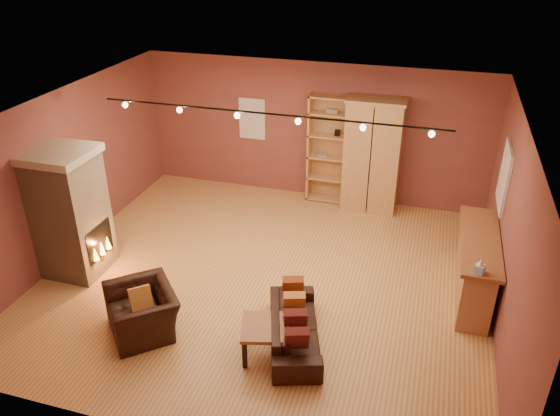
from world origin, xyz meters
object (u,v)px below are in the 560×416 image
(coffee_table, at_px, (266,330))
(loveseat, at_px, (295,322))
(armchair, at_px, (142,305))
(bookcase, at_px, (331,148))
(fireplace, at_px, (71,213))
(bar_counter, at_px, (475,267))
(armoire, at_px, (372,155))

(coffee_table, bearing_deg, loveseat, 48.03)
(armchair, height_order, coffee_table, armchair)
(bookcase, distance_m, coffee_table, 4.85)
(bookcase, height_order, armchair, bookcase)
(loveseat, xyz_separation_m, coffee_table, (-0.31, -0.34, 0.06))
(bookcase, height_order, loveseat, bookcase)
(fireplace, xyz_separation_m, bar_counter, (6.24, 1.10, -0.55))
(fireplace, height_order, coffee_table, fireplace)
(bookcase, xyz_separation_m, coffee_table, (0.15, -4.80, -0.72))
(fireplace, xyz_separation_m, armchair, (1.79, -1.09, -0.62))
(armchair, bearing_deg, loveseat, 57.96)
(bookcase, height_order, coffee_table, bookcase)
(bar_counter, relative_size, armchair, 1.76)
(coffee_table, bearing_deg, bar_counter, 39.17)
(fireplace, distance_m, bar_counter, 6.36)
(bookcase, xyz_separation_m, armoire, (0.85, -0.17, 0.01))
(bookcase, bearing_deg, armoire, -11.46)
(armoire, relative_size, bar_counter, 1.09)
(bookcase, bearing_deg, fireplace, -132.65)
(fireplace, xyz_separation_m, coffee_table, (3.59, -1.06, -0.66))
(bar_counter, bearing_deg, loveseat, -142.18)
(armchair, xyz_separation_m, coffee_table, (1.80, 0.03, -0.04))
(armoire, distance_m, loveseat, 4.38)
(bookcase, bearing_deg, loveseat, -84.21)
(bar_counter, height_order, coffee_table, bar_counter)
(loveseat, bearing_deg, coffee_table, 120.15)
(bar_counter, distance_m, loveseat, 2.98)
(armchair, relative_size, coffee_table, 1.56)
(coffee_table, bearing_deg, bookcase, 91.75)
(bookcase, height_order, bar_counter, bookcase)
(fireplace, relative_size, armoire, 0.93)
(armchair, bearing_deg, bar_counter, 74.26)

